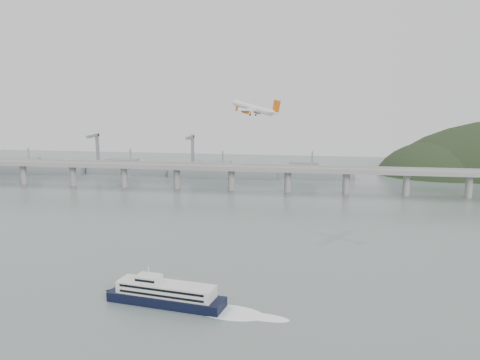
# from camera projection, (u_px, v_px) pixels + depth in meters

# --- Properties ---
(ground) EXTENTS (900.00, 900.00, 0.00)m
(ground) POSITION_uv_depth(u_px,v_px,m) (223.00, 270.00, 253.25)
(ground) COLOR slate
(ground) RESTS_ON ground
(bridge) EXTENTS (800.00, 22.00, 23.90)m
(bridge) POSITION_uv_depth(u_px,v_px,m) (264.00, 172.00, 444.83)
(bridge) COLOR gray
(bridge) RESTS_ON ground
(distant_fleet) EXTENTS (453.00, 60.90, 40.00)m
(distant_fleet) POSITION_uv_depth(u_px,v_px,m) (124.00, 169.00, 533.18)
(distant_fleet) COLOR slate
(distant_fleet) RESTS_ON ground
(ferry) EXTENTS (82.66, 24.04, 15.65)m
(ferry) POSITION_uv_depth(u_px,v_px,m) (166.00, 294.00, 213.15)
(ferry) COLOR black
(ferry) RESTS_ON ground
(airliner) EXTENTS (38.37, 36.15, 11.44)m
(airliner) POSITION_uv_depth(u_px,v_px,m) (254.00, 108.00, 333.55)
(airliner) COLOR white
(airliner) RESTS_ON ground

